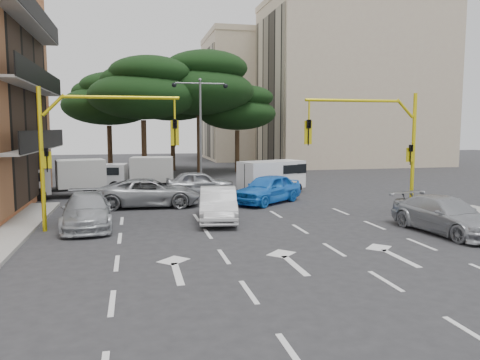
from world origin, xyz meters
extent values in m
plane|color=#28282B|center=(0.00, 0.00, 0.00)|extent=(120.00, 120.00, 0.00)
cube|color=gray|center=(0.00, 16.00, 0.07)|extent=(1.40, 6.00, 0.15)
cube|color=black|center=(-10.44, 8.00, 6.00)|extent=(0.12, 14.72, 11.20)
cube|color=beige|center=(20.00, 32.00, 9.00)|extent=(20.00, 12.00, 18.00)
cube|color=black|center=(9.94, 32.00, 8.50)|extent=(0.12, 11.04, 16.20)
cube|color=beige|center=(20.00, 32.00, 18.35)|extent=(20.15, 12.15, 0.70)
cube|color=beige|center=(13.00, 44.00, 8.00)|extent=(16.00, 12.00, 16.00)
cube|color=black|center=(4.94, 44.00, 7.50)|extent=(0.12, 11.04, 14.20)
cube|color=beige|center=(13.00, 44.00, 16.35)|extent=(16.15, 12.15, 0.70)
cylinder|color=#382616|center=(-4.00, 22.00, 2.48)|extent=(0.44, 0.44, 4.95)
ellipsoid|color=black|center=(-4.00, 22.00, 6.93)|extent=(9.15, 9.15, 3.87)
ellipsoid|color=black|center=(-3.40, 21.60, 8.80)|extent=(6.86, 6.86, 2.86)
ellipsoid|color=black|center=(-4.50, 22.30, 8.25)|extent=(6.07, 6.07, 2.64)
cylinder|color=#382616|center=(1.00, 24.00, 2.70)|extent=(0.44, 0.44, 5.40)
ellipsoid|color=black|center=(1.00, 24.00, 7.56)|extent=(9.98, 9.98, 4.22)
ellipsoid|color=black|center=(1.60, 23.60, 9.60)|extent=(7.49, 7.49, 3.12)
ellipsoid|color=black|center=(0.50, 24.30, 9.00)|extent=(6.62, 6.62, 2.88)
cylinder|color=#382616|center=(-7.00, 26.00, 2.25)|extent=(0.44, 0.44, 4.50)
ellipsoid|color=black|center=(-7.00, 26.00, 6.30)|extent=(8.32, 8.32, 3.52)
ellipsoid|color=black|center=(-6.40, 25.60, 8.00)|extent=(6.24, 6.24, 2.60)
ellipsoid|color=black|center=(-7.50, 26.30, 7.50)|extent=(5.52, 5.52, 2.40)
cylinder|color=#382616|center=(5.00, 26.00, 2.02)|extent=(0.44, 0.44, 4.05)
ellipsoid|color=black|center=(5.00, 26.00, 5.67)|extent=(7.49, 7.49, 3.17)
ellipsoid|color=black|center=(5.60, 25.60, 7.20)|extent=(5.62, 5.62, 2.34)
ellipsoid|color=black|center=(4.50, 26.30, 6.75)|extent=(4.97, 4.97, 2.16)
cylinder|color=#382616|center=(-1.00, 29.00, 2.48)|extent=(0.44, 0.44, 4.95)
ellipsoid|color=black|center=(-1.00, 29.00, 6.93)|extent=(9.15, 9.15, 3.87)
ellipsoid|color=black|center=(-0.40, 28.60, 8.80)|extent=(6.86, 6.86, 2.86)
ellipsoid|color=black|center=(-1.50, 29.30, 8.25)|extent=(6.07, 6.07, 2.64)
cylinder|color=yellow|center=(8.60, 2.00, 3.00)|extent=(0.18, 0.18, 6.00)
cylinder|color=yellow|center=(8.05, 2.00, 5.25)|extent=(0.95, 0.14, 0.95)
cylinder|color=yellow|center=(5.30, 2.00, 5.60)|extent=(4.80, 0.14, 0.14)
cylinder|color=yellow|center=(3.10, 2.00, 5.15)|extent=(0.08, 0.08, 0.90)
imported|color=black|center=(3.10, 2.00, 4.10)|extent=(0.20, 0.24, 1.20)
cube|color=yellow|center=(3.10, 2.08, 4.10)|extent=(0.36, 0.06, 1.10)
imported|color=black|center=(8.38, 1.85, 3.00)|extent=(0.16, 0.20, 1.00)
cube|color=yellow|center=(8.38, 1.95, 3.00)|extent=(0.35, 0.08, 0.70)
cylinder|color=yellow|center=(-8.60, 2.00, 3.00)|extent=(0.18, 0.18, 6.00)
cylinder|color=yellow|center=(-8.05, 2.00, 5.25)|extent=(0.95, 0.14, 0.95)
cylinder|color=yellow|center=(-5.30, 2.00, 5.60)|extent=(4.80, 0.14, 0.14)
cylinder|color=yellow|center=(-3.10, 2.00, 5.15)|extent=(0.08, 0.08, 0.90)
imported|color=black|center=(-3.10, 2.00, 4.10)|extent=(0.20, 0.24, 1.20)
cube|color=yellow|center=(-3.10, 2.08, 4.10)|extent=(0.36, 0.06, 1.10)
imported|color=black|center=(-8.38, 1.85, 3.00)|extent=(0.16, 0.20, 1.00)
cube|color=yellow|center=(-8.38, 1.95, 3.00)|extent=(0.35, 0.08, 0.70)
cylinder|color=slate|center=(0.00, 16.00, 3.90)|extent=(0.16, 0.16, 7.50)
cylinder|color=slate|center=(-0.90, 16.00, 7.55)|extent=(1.80, 0.10, 0.10)
sphere|color=black|center=(-1.90, 16.00, 7.40)|extent=(0.36, 0.36, 0.36)
cylinder|color=slate|center=(0.90, 16.00, 7.55)|extent=(1.80, 0.10, 0.10)
sphere|color=black|center=(1.90, 16.00, 7.40)|extent=(0.36, 0.36, 0.36)
sphere|color=slate|center=(0.00, 16.00, 7.80)|extent=(0.24, 0.24, 0.24)
imported|color=silver|center=(-1.10, 2.57, 0.78)|extent=(2.37, 4.92, 1.56)
imported|color=blue|center=(2.58, 7.00, 0.83)|extent=(5.00, 4.57, 1.65)
imported|color=#AAAEB2|center=(-6.94, 2.45, 0.74)|extent=(2.40, 5.21, 1.47)
imported|color=#9EA2A6|center=(-4.06, 7.30, 0.77)|extent=(5.70, 2.84, 1.55)
imported|color=#A5A8AD|center=(-0.72, 11.46, 0.76)|extent=(4.50, 1.88, 1.52)
imported|color=#9EA1A6|center=(7.60, -2.00, 0.74)|extent=(2.75, 5.35, 1.48)
camera|label=1|loc=(-4.88, -18.61, 4.34)|focal=35.00mm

